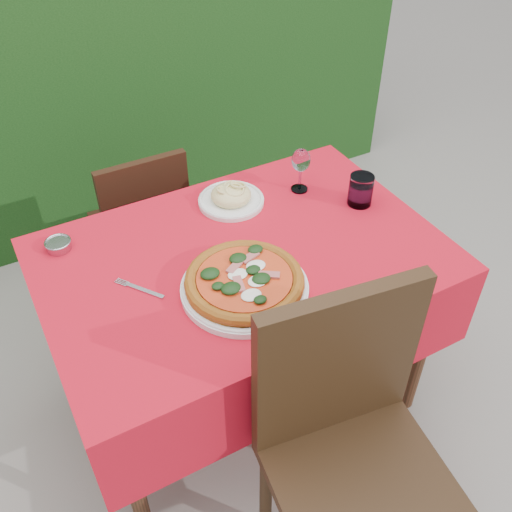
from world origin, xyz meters
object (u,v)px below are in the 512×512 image
water_glass (361,191)px  pizza_plate (244,283)px  fork (145,290)px  pasta_plate (231,197)px  wine_glass (301,162)px  chair_near (351,439)px  steel_ramekin (59,245)px  chair_far (143,222)px

water_glass → pizza_plate: bearing=-160.7°
pizza_plate → fork: size_ratio=2.09×
pasta_plate → wine_glass: bearing=-10.2°
chair_near → steel_ramekin: size_ratio=13.06×
fork → chair_far: bearing=37.7°
pasta_plate → wine_glass: wine_glass is taller
fork → steel_ramekin: size_ratio=2.33×
wine_glass → steel_ramekin: 0.86m
pasta_plate → water_glass: 0.45m
chair_far → pasta_plate: pasta_plate is taller
pizza_plate → fork: bearing=151.4°
chair_far → pasta_plate: (0.21, -0.42, 0.31)m
pizza_plate → pasta_plate: size_ratio=1.63×
water_glass → wine_glass: bearing=128.9°
pizza_plate → pasta_plate: (0.17, 0.41, -0.01)m
fork → pizza_plate: bearing=-63.8°
pasta_plate → wine_glass: (0.25, -0.05, 0.09)m
chair_near → water_glass: size_ratio=9.09×
fork → steel_ramekin: steel_ramekin is taller
water_glass → fork: 0.82m
chair_near → chair_far: size_ratio=1.26×
chair_near → fork: size_ratio=5.61×
wine_glass → fork: size_ratio=0.93×
steel_ramekin → wine_glass: bearing=-5.7°
wine_glass → fork: 0.73m
steel_ramekin → pasta_plate: bearing=-3.8°
chair_far → steel_ramekin: 0.62m
pizza_plate → steel_ramekin: size_ratio=4.87×
chair_near → wine_glass: size_ratio=6.05×
pizza_plate → steel_ramekin: bearing=133.4°
chair_far → water_glass: bearing=133.4°
chair_near → pasta_plate: size_ratio=4.36×
pasta_plate → chair_near: bearing=-96.7°
chair_near → pasta_plate: bearing=91.1°
pizza_plate → chair_near: bearing=-82.4°
chair_near → chair_far: 1.32m
pizza_plate → pasta_plate: 0.45m
water_glass → wine_glass: (-0.14, 0.17, 0.07)m
water_glass → chair_far: bearing=133.2°
pizza_plate → water_glass: water_glass is taller
chair_near → chair_far: chair_near is taller
water_glass → fork: bearing=-176.1°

